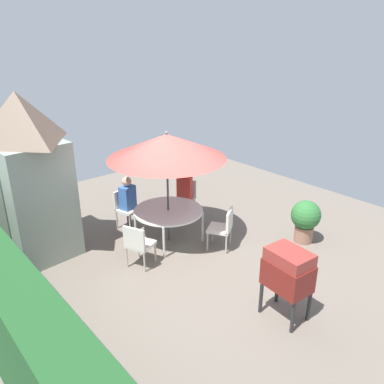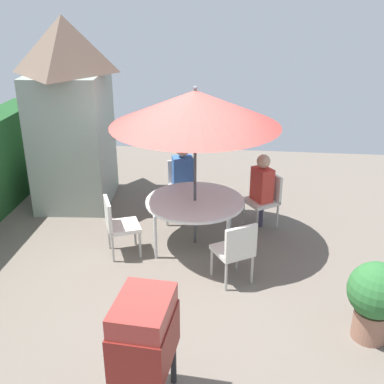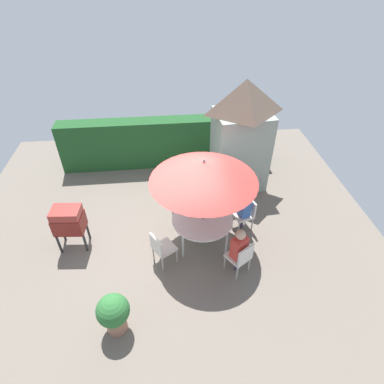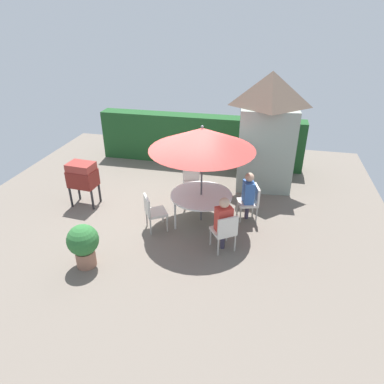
# 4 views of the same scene
# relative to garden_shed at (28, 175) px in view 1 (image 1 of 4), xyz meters

# --- Properties ---
(ground_plane) EXTENTS (11.00, 11.00, 0.00)m
(ground_plane) POSITION_rel_garden_shed_xyz_m (-2.17, -2.17, -1.68)
(ground_plane) COLOR #6B6056
(garden_shed) EXTENTS (1.72, 1.44, 3.29)m
(garden_shed) POSITION_rel_garden_shed_xyz_m (0.00, 0.00, 0.00)
(garden_shed) COLOR gray
(garden_shed) RESTS_ON ground
(patio_table) EXTENTS (1.50, 1.50, 0.73)m
(patio_table) POSITION_rel_garden_shed_xyz_m (-1.40, -2.34, -1.00)
(patio_table) COLOR white
(patio_table) RESTS_ON ground
(patio_umbrella) EXTENTS (2.43, 2.43, 2.45)m
(patio_umbrella) POSITION_rel_garden_shed_xyz_m (-1.40, -2.34, 0.45)
(patio_umbrella) COLOR #4C4C51
(patio_umbrella) RESTS_ON ground
(bbq_grill) EXTENTS (0.74, 0.56, 1.20)m
(bbq_grill) POSITION_rel_garden_shed_xyz_m (-4.60, -2.22, -0.83)
(bbq_grill) COLOR maroon
(bbq_grill) RESTS_ON ground
(chair_near_shed) EXTENTS (0.64, 0.64, 0.90)m
(chair_near_shed) POSITION_rel_garden_shed_xyz_m (-0.67, -3.43, -1.16)
(chair_near_shed) COLOR silver
(chair_near_shed) RESTS_ON ground
(chair_far_side) EXTENTS (0.58, 0.57, 0.90)m
(chair_far_side) POSITION_rel_garden_shed_xyz_m (-0.22, -1.99, -1.16)
(chair_far_side) COLOR silver
(chair_far_side) RESTS_ON ground
(chair_toward_hedge) EXTENTS (0.61, 0.61, 0.90)m
(chair_toward_hedge) POSITION_rel_garden_shed_xyz_m (-1.87, -1.25, -1.16)
(chair_toward_hedge) COLOR silver
(chair_toward_hedge) RESTS_ON ground
(chair_toward_house) EXTENTS (0.64, 0.64, 0.90)m
(chair_toward_house) POSITION_rel_garden_shed_xyz_m (-2.44, -2.99, -1.16)
(chair_toward_house) COLOR silver
(chair_toward_house) RESTS_ON ground
(potted_plant_by_shed) EXTENTS (0.64, 0.64, 0.95)m
(potted_plant_by_shed) POSITION_rel_garden_shed_xyz_m (-3.37, -4.55, -1.13)
(potted_plant_by_shed) COLOR #936651
(potted_plant_by_shed) RESTS_ON ground
(person_in_red) EXTENTS (0.42, 0.39, 1.26)m
(person_in_red) POSITION_rel_garden_shed_xyz_m (-0.72, -3.36, -0.90)
(person_in_red) COLOR #CC3D33
(person_in_red) RESTS_ON ground
(person_in_blue) EXTENTS (0.33, 0.39, 1.26)m
(person_in_blue) POSITION_rel_garden_shed_xyz_m (-0.30, -2.01, -0.90)
(person_in_blue) COLOR #3866B2
(person_in_blue) RESTS_ON ground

